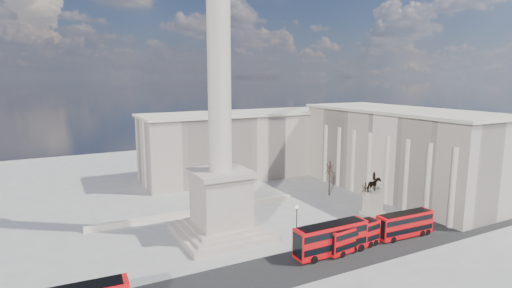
{
  "coord_description": "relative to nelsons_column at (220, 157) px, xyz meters",
  "views": [
    {
      "loc": [
        -23.5,
        -52.55,
        25.36
      ],
      "look_at": [
        4.38,
        1.2,
        15.28
      ],
      "focal_mm": 28.0,
      "sensor_mm": 36.0,
      "label": 1
    }
  ],
  "objects": [
    {
      "name": "ground",
      "position": [
        0.0,
        -5.0,
        -12.92
      ],
      "size": [
        180.0,
        180.0,
        0.0
      ],
      "primitive_type": "plane",
      "color": "#9B9993",
      "rests_on": "ground"
    },
    {
      "name": "asphalt_road",
      "position": [
        5.0,
        -15.0,
        -12.91
      ],
      "size": [
        120.0,
        9.0,
        0.01
      ],
      "primitive_type": "cube",
      "color": "#262626",
      "rests_on": "ground"
    },
    {
      "name": "nelsons_column",
      "position": [
        0.0,
        0.0,
        0.0
      ],
      "size": [
        14.0,
        14.0,
        49.85
      ],
      "color": "#A99C8C",
      "rests_on": "ground"
    },
    {
      "name": "balustrade_wall",
      "position": [
        0.0,
        11.0,
        -12.37
      ],
      "size": [
        40.0,
        0.6,
        1.1
      ],
      "primitive_type": "cube",
      "color": "beige",
      "rests_on": "ground"
    },
    {
      "name": "building_east",
      "position": [
        45.0,
        5.0,
        -3.59
      ],
      "size": [
        19.0,
        46.0,
        18.6
      ],
      "color": "beige",
      "rests_on": "ground"
    },
    {
      "name": "building_northeast",
      "position": [
        20.0,
        35.0,
        -4.59
      ],
      "size": [
        51.0,
        17.0,
        16.6
      ],
      "color": "beige",
      "rests_on": "ground"
    },
    {
      "name": "red_bus_b",
      "position": [
        11.24,
        -14.19,
        -10.46
      ],
      "size": [
        11.56,
        2.78,
        4.68
      ],
      "rotation": [
        0.0,
        0.0,
        0.0
      ],
      "color": "red",
      "rests_on": "ground"
    },
    {
      "name": "red_bus_c",
      "position": [
        15.23,
        -14.33,
        -10.83
      ],
      "size": [
        10.01,
        3.45,
        3.98
      ],
      "rotation": [
        0.0,
        0.0,
        0.13
      ],
      "color": "red",
      "rests_on": "ground"
    },
    {
      "name": "red_bus_d",
      "position": [
        25.84,
        -14.43,
        -10.77
      ],
      "size": [
        10.18,
        2.77,
        4.09
      ],
      "rotation": [
        0.0,
        0.0,
        -0.04
      ],
      "color": "red",
      "rests_on": "ground"
    },
    {
      "name": "victorian_lamp",
      "position": [
        9.51,
        -7.72,
        -9.54
      ],
      "size": [
        0.49,
        0.49,
        5.73
      ],
      "rotation": [
        0.0,
        0.0,
        -0.07
      ],
      "color": "black",
      "rests_on": "ground"
    },
    {
      "name": "equestrian_statue",
      "position": [
        29.23,
        -3.64,
        -10.11
      ],
      "size": [
        3.88,
        2.91,
        8.1
      ],
      "color": "beige",
      "rests_on": "ground"
    },
    {
      "name": "bare_tree_near",
      "position": [
        39.24,
        -6.03,
        -6.3
      ],
      "size": [
        1.92,
        1.92,
        8.4
      ],
      "rotation": [
        0.0,
        0.0,
        -0.2
      ],
      "color": "#332319",
      "rests_on": "ground"
    },
    {
      "name": "bare_tree_mid",
      "position": [
        27.91,
        -2.89,
        -7.9
      ],
      "size": [
        1.68,
        1.68,
        6.37
      ],
      "rotation": [
        0.0,
        0.0,
        -0.37
      ],
      "color": "#332319",
      "rests_on": "ground"
    },
    {
      "name": "bare_tree_far",
      "position": [
        29.39,
        9.73,
        -6.57
      ],
      "size": [
        1.97,
        1.97,
        8.05
      ],
      "rotation": [
        0.0,
        0.0,
        0.33
      ],
      "color": "#332319",
      "rests_on": "ground"
    },
    {
      "name": "pedestrian_walking",
      "position": [
        28.64,
        -10.74,
        -12.06
      ],
      "size": [
        0.65,
        0.45,
        1.72
      ],
      "primitive_type": "imported",
      "rotation": [
        0.0,
        0.0,
        -0.06
      ],
      "color": "#292325",
      "rests_on": "ground"
    },
    {
      "name": "pedestrian_standing",
      "position": [
        26.62,
        -9.26,
        -12.05
      ],
      "size": [
        1.07,
        1.06,
        1.74
      ],
      "primitive_type": "imported",
      "rotation": [
        0.0,
        0.0,
        3.9
      ],
      "color": "#292325",
      "rests_on": "ground"
    },
    {
      "name": "pedestrian_crossing",
      "position": [
        8.27,
        -11.0,
        -11.96
      ],
      "size": [
        1.03,
        1.19,
        1.92
      ],
      "primitive_type": "imported",
      "rotation": [
        0.0,
        0.0,
        2.19
      ],
      "color": "#292325",
      "rests_on": "ground"
    }
  ]
}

